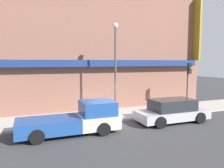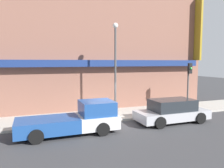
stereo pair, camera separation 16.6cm
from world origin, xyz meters
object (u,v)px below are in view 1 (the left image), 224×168
pickup_truck (76,120)px  street_lamp (115,60)px  parked_car (172,111)px  traffic_light (188,78)px  fire_hydrant (98,113)px

pickup_truck → street_lamp: 5.04m
parked_car → traffic_light: 3.97m
parked_car → traffic_light: traffic_light is taller
pickup_truck → fire_hydrant: 2.89m
street_lamp → traffic_light: bearing=-1.8°
fire_hydrant → street_lamp: (1.26, -0.04, 3.53)m
parked_car → street_lamp: street_lamp is taller
parked_car → pickup_truck: bearing=179.5°
street_lamp → traffic_light: 6.15m
street_lamp → traffic_light: (5.99, -0.19, -1.37)m
pickup_truck → traffic_light: bearing=12.0°
fire_hydrant → traffic_light: traffic_light is taller
parked_car → traffic_light: size_ratio=1.31×
fire_hydrant → street_lamp: 3.74m
parked_car → fire_hydrant: bearing=153.3°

